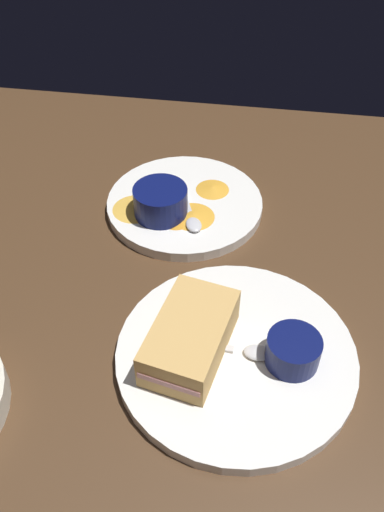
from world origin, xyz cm
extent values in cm
cube|color=#4C331E|center=(0.00, 0.00, -1.50)|extent=(110.00, 110.00, 3.00)
cylinder|color=white|center=(-4.05, -6.59, 0.80)|extent=(27.59, 27.59, 1.60)
cube|color=tan|center=(-4.65, -1.38, 4.00)|extent=(14.24, 10.02, 4.80)
cube|color=#DB938E|center=(-4.65, -1.38, 4.00)|extent=(14.38, 9.47, 0.80)
cylinder|color=#0C144C|center=(-4.31, -12.79, 3.40)|extent=(6.08, 6.08, 3.59)
cylinder|color=black|center=(-4.31, -12.79, 4.79)|extent=(4.99, 4.99, 0.60)
cube|color=silver|center=(-3.97, -3.50, 1.85)|extent=(1.00, 5.53, 0.40)
ellipsoid|color=silver|center=(-4.17, -9.00, 2.00)|extent=(2.32, 3.28, 0.80)
cylinder|color=white|center=(22.34, 3.80, 0.80)|extent=(23.45, 23.45, 1.60)
cylinder|color=#0C144C|center=(18.82, 6.73, 3.75)|extent=(7.85, 7.85, 4.31)
cylinder|color=olive|center=(18.82, 6.73, 5.51)|extent=(6.43, 6.43, 0.60)
cube|color=silver|center=(21.62, 3.52, 1.85)|extent=(5.41, 2.75, 0.40)
ellipsoid|color=silver|center=(16.50, 1.51, 2.00)|extent=(3.78, 3.22, 0.80)
cone|color=gold|center=(24.48, 7.94, 1.90)|extent=(8.00, 8.00, 0.60)
cone|color=gold|center=(19.09, 10.73, 1.90)|extent=(9.27, 9.27, 0.60)
cone|color=gold|center=(25.58, 0.48, 1.90)|extent=(6.87, 6.87, 0.60)
cone|color=gold|center=(18.68, 1.99, 1.90)|extent=(7.98, 7.98, 0.60)
cone|color=orange|center=(17.77, 4.29, 1.90)|extent=(5.71, 5.71, 0.60)
camera|label=1|loc=(-40.90, -7.26, 52.34)|focal=37.89mm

